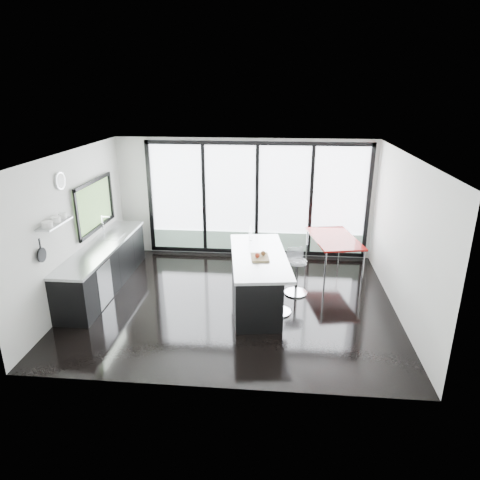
# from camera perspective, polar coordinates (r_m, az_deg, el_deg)

# --- Properties ---
(floor) EXTENTS (6.00, 5.00, 0.00)m
(floor) POSITION_cam_1_polar(r_m,az_deg,el_deg) (8.28, -0.89, -8.20)
(floor) COLOR black
(floor) RESTS_ON ground
(ceiling) EXTENTS (6.00, 5.00, 0.00)m
(ceiling) POSITION_cam_1_polar(r_m,az_deg,el_deg) (7.39, -1.00, 11.35)
(ceiling) COLOR white
(ceiling) RESTS_ON wall_back
(wall_back) EXTENTS (6.00, 0.09, 2.80)m
(wall_back) POSITION_cam_1_polar(r_m,az_deg,el_deg) (10.09, 2.10, 4.76)
(wall_back) COLOR beige
(wall_back) RESTS_ON ground
(wall_front) EXTENTS (6.00, 0.00, 2.80)m
(wall_front) POSITION_cam_1_polar(r_m,az_deg,el_deg) (5.43, -3.79, -7.45)
(wall_front) COLOR beige
(wall_front) RESTS_ON ground
(wall_left) EXTENTS (0.26, 5.00, 2.80)m
(wall_left) POSITION_cam_1_polar(r_m,az_deg,el_deg) (8.74, -20.54, 3.10)
(wall_left) COLOR beige
(wall_left) RESTS_ON ground
(wall_right) EXTENTS (0.00, 5.00, 2.80)m
(wall_right) POSITION_cam_1_polar(r_m,az_deg,el_deg) (7.99, 20.98, 0.32)
(wall_right) COLOR beige
(wall_right) RESTS_ON ground
(counter_cabinets) EXTENTS (0.69, 3.24, 1.36)m
(counter_cabinets) POSITION_cam_1_polar(r_m,az_deg,el_deg) (9.08, -17.67, -3.32)
(counter_cabinets) COLOR black
(counter_cabinets) RESTS_ON floor
(island) EXTENTS (1.31, 2.47, 1.25)m
(island) POSITION_cam_1_polar(r_m,az_deg,el_deg) (8.06, 1.97, -5.13)
(island) COLOR black
(island) RESTS_ON floor
(bar_stool_near) EXTENTS (0.45, 0.45, 0.70)m
(bar_stool_near) POSITION_cam_1_polar(r_m,az_deg,el_deg) (7.77, 5.27, -7.32)
(bar_stool_near) COLOR silver
(bar_stool_near) RESTS_ON floor
(bar_stool_far) EXTENTS (0.56, 0.56, 0.72)m
(bar_stool_far) POSITION_cam_1_polar(r_m,az_deg,el_deg) (8.49, 7.53, -4.92)
(bar_stool_far) COLOR silver
(bar_stool_far) RESTS_ON floor
(red_table) EXTENTS (1.17, 1.70, 0.83)m
(red_table) POSITION_cam_1_polar(r_m,az_deg,el_deg) (9.53, 12.29, -2.04)
(red_table) COLOR maroon
(red_table) RESTS_ON floor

